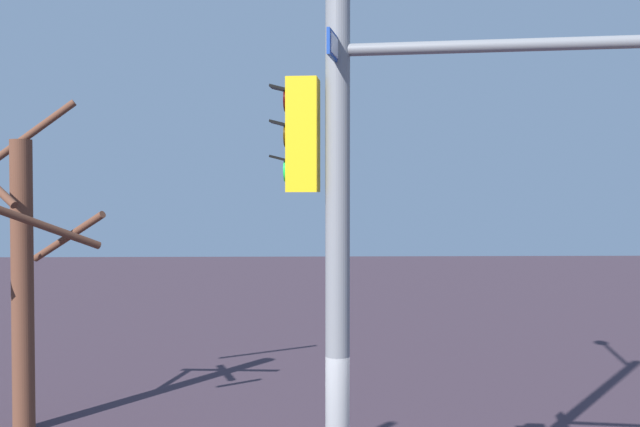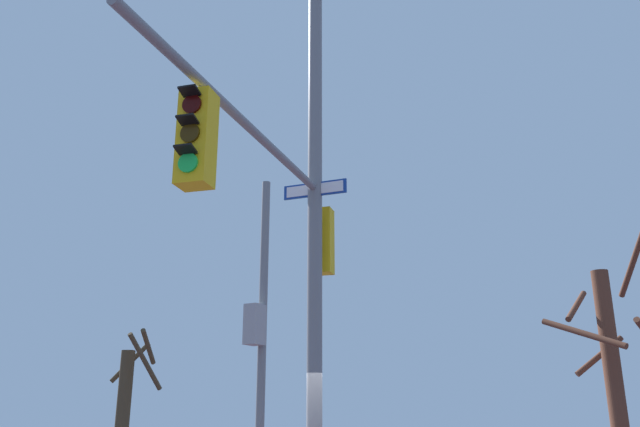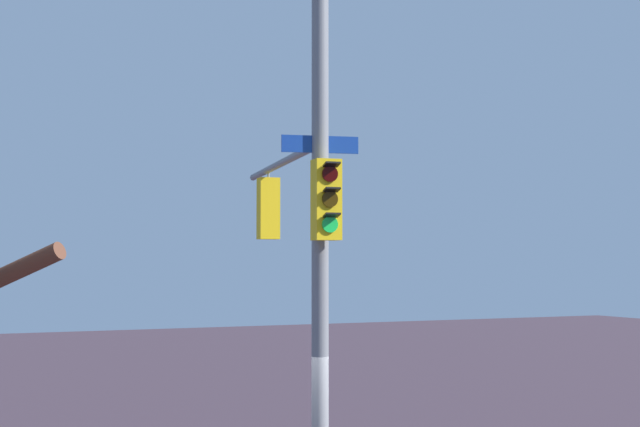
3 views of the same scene
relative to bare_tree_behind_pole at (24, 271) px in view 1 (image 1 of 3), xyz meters
The scene contains 2 objects.
main_signal_pole_assembly 8.40m from the bare_tree_behind_pole, 134.21° to the right, with size 4.26×5.94×9.81m.
bare_tree_behind_pole is the anchor object (origin of this frame).
Camera 1 is at (-7.09, 0.29, 4.10)m, focal length 42.10 mm.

